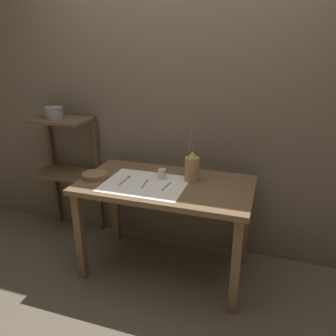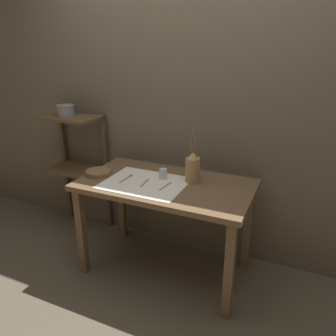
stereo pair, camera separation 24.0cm
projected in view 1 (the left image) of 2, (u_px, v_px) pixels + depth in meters
ground_plane at (166, 268)px, 2.72m from camera, size 12.00×12.00×0.00m
stone_wall_back at (183, 115)px, 2.72m from camera, size 7.00×0.06×2.40m
wooden_table at (165, 195)px, 2.49m from camera, size 1.30×0.72×0.77m
wooden_shelf_unit at (66, 154)px, 3.01m from camera, size 0.53×0.33×1.14m
linen_cloth at (145, 184)px, 2.43m from camera, size 0.61×0.48×0.00m
pitcher_with_flowers at (192, 167)px, 2.45m from camera, size 0.11×0.11×0.45m
wooden_bowl at (95, 175)px, 2.54m from camera, size 0.20×0.20×0.04m
glass_tumbler_near at (162, 174)px, 2.51m from camera, size 0.06×0.06×0.08m
spoon_outer at (127, 178)px, 2.51m from camera, size 0.03×0.17×0.02m
knife_center at (145, 184)px, 2.42m from camera, size 0.03×0.16×0.00m
fork_outer at (166, 186)px, 2.37m from camera, size 0.03×0.16×0.00m
metal_pot_large at (54, 112)px, 2.85m from camera, size 0.16×0.16×0.10m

